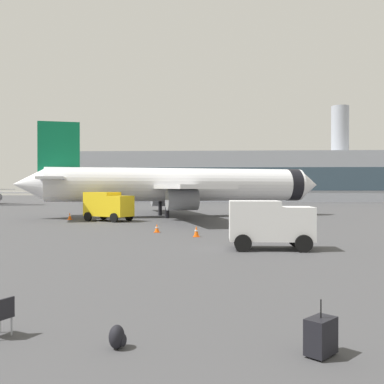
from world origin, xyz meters
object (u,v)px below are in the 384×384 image
at_px(safety_cone_mid, 70,216).
at_px(rolling_suitcase, 321,336).
at_px(airplane_at_gate, 179,185).
at_px(cargo_van, 269,222).
at_px(safety_cone_near, 196,231).
at_px(gate_chair, 0,314).
at_px(safety_cone_far, 157,228).
at_px(service_truck, 108,205).
at_px(traveller_backpack, 117,337).

relative_size(safety_cone_mid, rolling_suitcase, 0.71).
bearing_deg(airplane_at_gate, cargo_van, -75.42).
bearing_deg(cargo_van, safety_cone_near, 125.29).
bearing_deg(safety_cone_mid, gate_chair, -73.83).
height_order(cargo_van, safety_cone_far, cargo_van).
bearing_deg(service_truck, safety_cone_far, -60.12).
xyz_separation_m(safety_cone_far, traveller_backpack, (2.22, -23.34, -0.08)).
relative_size(safety_cone_near, gate_chair, 0.87).
bearing_deg(safety_cone_far, service_truck, 119.88).
distance_m(safety_cone_far, traveller_backpack, 23.45).
bearing_deg(airplane_at_gate, safety_cone_mid, -153.15).
bearing_deg(rolling_suitcase, safety_cone_mid, 115.16).
bearing_deg(safety_cone_mid, safety_cone_near, -48.33).
xyz_separation_m(service_truck, safety_cone_near, (9.36, -13.82, -1.24)).
distance_m(safety_cone_near, safety_cone_far, 4.12).
relative_size(service_truck, rolling_suitcase, 4.79).
distance_m(service_truck, rolling_suitcase, 36.80).
height_order(service_truck, safety_cone_far, service_truck).
xyz_separation_m(rolling_suitcase, gate_chair, (-6.74, 0.76, 0.11)).
xyz_separation_m(airplane_at_gate, service_truck, (-6.50, -7.25, -2.05)).
distance_m(cargo_van, safety_cone_far, 11.28).
height_order(safety_cone_far, rolling_suitcase, rolling_suitcase).
bearing_deg(cargo_van, gate_chair, -118.42).
height_order(safety_cone_near, rolling_suitcase, rolling_suitcase).
distance_m(airplane_at_gate, gate_chair, 41.18).
bearing_deg(gate_chair, cargo_van, 61.58).
bearing_deg(rolling_suitcase, safety_cone_near, 98.81).
xyz_separation_m(airplane_at_gate, safety_cone_mid, (-10.95, -5.54, -3.27)).
height_order(safety_cone_near, gate_chair, gate_chair).
distance_m(airplane_at_gate, safety_cone_near, 21.51).
height_order(rolling_suitcase, traveller_backpack, rolling_suitcase).
height_order(airplane_at_gate, traveller_backpack, airplane_at_gate).
height_order(cargo_van, safety_cone_near, cargo_van).
bearing_deg(service_truck, gate_chair, -80.20).
bearing_deg(airplane_at_gate, service_truck, -131.88).
bearing_deg(safety_cone_far, traveller_backpack, -84.58).
height_order(airplane_at_gate, service_truck, airplane_at_gate).
xyz_separation_m(safety_cone_far, gate_chair, (-0.49, -22.78, 0.18)).
height_order(safety_cone_far, gate_chair, gate_chair).
bearing_deg(service_truck, safety_cone_near, -55.89).
distance_m(airplane_at_gate, service_truck, 9.95).
bearing_deg(traveller_backpack, gate_chair, 168.30).
relative_size(safety_cone_near, safety_cone_mid, 0.96).
relative_size(airplane_at_gate, cargo_van, 7.96).
distance_m(service_truck, safety_cone_mid, 4.92).
height_order(service_truck, safety_cone_near, service_truck).
bearing_deg(cargo_van, traveller_backpack, -108.60).
relative_size(airplane_at_gate, safety_cone_far, 55.13).
distance_m(safety_cone_near, rolling_suitcase, 20.99).
relative_size(safety_cone_mid, traveller_backpack, 1.62).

